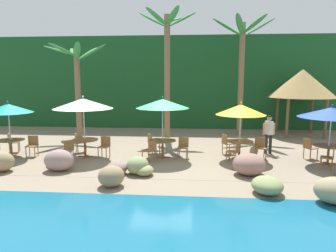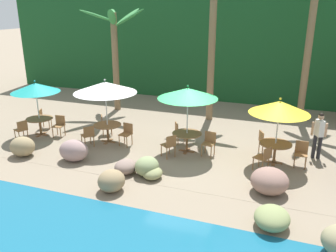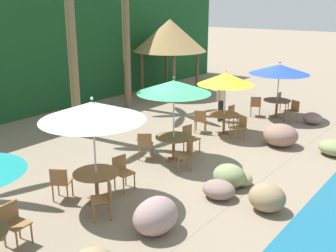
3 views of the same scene
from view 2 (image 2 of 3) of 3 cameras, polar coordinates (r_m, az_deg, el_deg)
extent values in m
plane|color=gray|center=(13.07, 2.82, -4.51)|extent=(120.00, 120.00, 0.00)
cube|color=gray|center=(13.07, 2.82, -4.49)|extent=(18.00, 5.20, 0.01)
cube|color=#194C23|center=(20.88, 10.52, 12.63)|extent=(28.00, 2.40, 6.00)
ellipsoid|color=#818D58|center=(9.32, 16.57, -14.12)|extent=(0.88, 1.05, 0.49)
ellipsoid|color=#917A56|center=(10.58, -9.19, -8.80)|extent=(0.80, 0.86, 0.64)
ellipsoid|color=#888B5A|center=(11.23, -2.53, -7.67)|extent=(0.63, 0.71, 0.35)
ellipsoid|color=#8F6B5F|center=(10.76, 16.20, -8.56)|extent=(1.10, 1.14, 0.74)
ellipsoid|color=gray|center=(11.62, -6.89, -6.58)|extent=(0.73, 0.82, 0.45)
ellipsoid|color=#95805B|center=(13.81, -22.61, -3.10)|extent=(0.91, 0.80, 0.72)
ellipsoid|color=gray|center=(11.39, -3.46, -6.55)|extent=(0.77, 0.86, 0.61)
ellipsoid|color=gray|center=(12.78, -15.07, -3.88)|extent=(1.06, 0.85, 0.77)
cylinder|color=silver|center=(15.54, -20.37, 2.37)|extent=(0.04, 0.04, 2.15)
cone|color=teal|center=(15.31, -20.79, 5.87)|extent=(1.96, 1.96, 0.37)
sphere|color=teal|center=(15.25, -20.90, 6.85)|extent=(0.07, 0.07, 0.07)
cube|color=brown|center=(15.85, -19.93, -1.31)|extent=(0.60, 0.12, 0.03)
cube|color=brown|center=(15.85, -19.93, -1.31)|extent=(0.12, 0.60, 0.03)
cylinder|color=brown|center=(15.74, -20.08, -0.10)|extent=(0.09, 0.09, 0.71)
cylinder|color=brown|center=(15.63, -20.22, 1.13)|extent=(1.10, 1.10, 0.03)
cylinder|color=olive|center=(15.12, -17.09, -1.13)|extent=(0.04, 0.04, 0.45)
cylinder|color=olive|center=(15.29, -18.25, -1.01)|extent=(0.04, 0.04, 0.45)
cylinder|color=olive|center=(15.41, -16.44, -0.68)|extent=(0.04, 0.04, 0.45)
cylinder|color=olive|center=(15.58, -17.59, -0.58)|extent=(0.04, 0.04, 0.45)
cube|color=olive|center=(15.27, -17.43, 0.00)|extent=(0.47, 0.47, 0.03)
cube|color=olive|center=(15.38, -17.14, 0.92)|extent=(0.42, 0.09, 0.42)
cylinder|color=olive|center=(16.67, -18.46, 0.60)|extent=(0.04, 0.04, 0.45)
cylinder|color=olive|center=(16.34, -18.77, 0.20)|extent=(0.04, 0.04, 0.45)
cylinder|color=olive|center=(16.77, -19.63, 0.57)|extent=(0.04, 0.04, 0.45)
cylinder|color=olive|center=(16.45, -19.97, 0.18)|extent=(0.04, 0.04, 0.45)
cube|color=olive|center=(16.48, -19.30, 1.18)|extent=(0.55, 0.55, 0.03)
cube|color=olive|center=(16.49, -20.04, 1.81)|extent=(0.20, 0.40, 0.42)
cylinder|color=olive|center=(15.52, -23.63, -1.39)|extent=(0.04, 0.04, 0.45)
cylinder|color=olive|center=(15.66, -22.46, -1.06)|extent=(0.04, 0.04, 0.45)
cylinder|color=olive|center=(15.21, -23.04, -1.71)|extent=(0.04, 0.04, 0.45)
cylinder|color=olive|center=(15.35, -21.86, -1.37)|extent=(0.04, 0.04, 0.45)
cube|color=olive|center=(15.36, -22.86, -0.54)|extent=(0.54, 0.54, 0.03)
cube|color=olive|center=(15.13, -22.62, -0.02)|extent=(0.19, 0.40, 0.42)
cylinder|color=silver|center=(13.98, -9.95, 1.93)|extent=(0.04, 0.04, 2.35)
cone|color=white|center=(13.70, -10.20, 6.22)|extent=(2.44, 2.44, 0.42)
sphere|color=white|center=(13.64, -10.27, 7.41)|extent=(0.07, 0.07, 0.07)
cube|color=brown|center=(14.36, -9.69, -2.50)|extent=(0.60, 0.12, 0.03)
cube|color=brown|center=(14.36, -9.69, -2.50)|extent=(0.12, 0.60, 0.03)
cylinder|color=brown|center=(14.23, -9.77, -1.17)|extent=(0.09, 0.09, 0.71)
cylinder|color=brown|center=(14.11, -9.85, 0.18)|extent=(1.10, 1.10, 0.03)
cylinder|color=olive|center=(13.58, -6.71, -2.68)|extent=(0.04, 0.04, 0.45)
cylinder|color=olive|center=(13.77, -7.94, -2.42)|extent=(0.04, 0.04, 0.45)
cylinder|color=olive|center=(13.85, -5.89, -2.20)|extent=(0.04, 0.04, 0.45)
cylinder|color=olive|center=(14.04, -7.11, -1.95)|extent=(0.04, 0.04, 0.45)
cube|color=olive|center=(13.72, -6.95, -1.38)|extent=(0.47, 0.47, 0.03)
cube|color=olive|center=(13.81, -6.52, -0.36)|extent=(0.42, 0.09, 0.42)
cylinder|color=olive|center=(15.25, -9.22, -0.33)|extent=(0.04, 0.04, 0.45)
cylinder|color=olive|center=(14.92, -9.15, -0.77)|extent=(0.04, 0.04, 0.45)
cylinder|color=olive|center=(15.25, -10.56, -0.41)|extent=(0.04, 0.04, 0.45)
cylinder|color=olive|center=(14.91, -10.52, -0.86)|extent=(0.04, 0.04, 0.45)
cube|color=olive|center=(15.00, -9.91, 0.27)|extent=(0.58, 0.58, 0.03)
cube|color=olive|center=(14.94, -10.72, 0.93)|extent=(0.25, 0.38, 0.42)
cylinder|color=olive|center=(14.10, -13.85, -2.29)|extent=(0.04, 0.04, 0.45)
cylinder|color=olive|center=(14.21, -12.50, -2.01)|extent=(0.04, 0.04, 0.45)
cylinder|color=olive|center=(13.78, -13.34, -2.74)|extent=(0.04, 0.04, 0.45)
cylinder|color=olive|center=(13.89, -11.97, -2.46)|extent=(0.04, 0.04, 0.45)
cube|color=olive|center=(13.91, -12.99, -1.45)|extent=(0.59, 0.59, 0.03)
cube|color=olive|center=(13.67, -12.75, -0.93)|extent=(0.28, 0.36, 0.42)
cylinder|color=silver|center=(12.84, 3.14, 0.68)|extent=(0.04, 0.04, 2.36)
cone|color=#238E47|center=(12.55, 3.23, 5.35)|extent=(2.18, 2.18, 0.37)
sphere|color=#238E47|center=(12.49, 3.25, 6.54)|extent=(0.07, 0.07, 0.07)
cube|color=brown|center=(13.26, 3.05, -4.10)|extent=(0.60, 0.12, 0.03)
cube|color=brown|center=(13.26, 3.05, -4.10)|extent=(0.12, 0.60, 0.03)
cylinder|color=brown|center=(13.12, 3.08, -2.68)|extent=(0.09, 0.09, 0.71)
cylinder|color=brown|center=(12.99, 3.11, -1.22)|extent=(1.10, 1.10, 0.03)
cylinder|color=olive|center=(12.68, 7.02, -4.30)|extent=(0.04, 0.04, 0.45)
cylinder|color=olive|center=(12.79, 5.51, -4.03)|extent=(0.04, 0.04, 0.45)
cylinder|color=olive|center=(12.99, 7.55, -3.74)|extent=(0.04, 0.04, 0.45)
cylinder|color=olive|center=(13.10, 6.08, -3.48)|extent=(0.04, 0.04, 0.45)
cube|color=olive|center=(12.80, 6.58, -2.89)|extent=(0.46, 0.46, 0.03)
cube|color=olive|center=(12.91, 6.92, -1.79)|extent=(0.42, 0.08, 0.42)
cylinder|color=olive|center=(14.14, 2.71, -1.66)|extent=(0.04, 0.04, 0.45)
cylinder|color=olive|center=(13.82, 3.08, -2.17)|extent=(0.04, 0.04, 0.45)
cylinder|color=olive|center=(14.06, 1.30, -1.77)|extent=(0.04, 0.04, 0.45)
cylinder|color=olive|center=(13.74, 1.64, -2.28)|extent=(0.04, 0.04, 0.45)
cube|color=olive|center=(13.86, 2.19, -1.04)|extent=(0.58, 0.58, 0.03)
cube|color=olive|center=(13.75, 1.40, -0.34)|extent=(0.25, 0.38, 0.42)
cylinder|color=olive|center=(12.75, -1.10, -4.01)|extent=(0.04, 0.04, 0.45)
cylinder|color=olive|center=(12.94, 0.22, -3.66)|extent=(0.04, 0.04, 0.45)
cylinder|color=olive|center=(12.48, -0.19, -4.54)|extent=(0.04, 0.04, 0.45)
cylinder|color=olive|center=(12.67, 1.15, -4.17)|extent=(0.04, 0.04, 0.45)
cube|color=olive|center=(12.62, 0.02, -3.09)|extent=(0.59, 0.59, 0.03)
cube|color=olive|center=(12.39, 0.55, -2.54)|extent=(0.27, 0.36, 0.42)
cylinder|color=silver|center=(12.47, 17.26, -1.32)|extent=(0.04, 0.04, 2.13)
cone|color=yellow|center=(12.18, 17.70, 2.94)|extent=(2.01, 2.01, 0.42)
sphere|color=yellow|center=(12.11, 17.84, 4.24)|extent=(0.07, 0.07, 0.07)
cube|color=brown|center=(12.86, 16.81, -5.70)|extent=(0.60, 0.12, 0.03)
cube|color=brown|center=(12.86, 16.81, -5.70)|extent=(0.12, 0.60, 0.03)
cylinder|color=brown|center=(12.72, 16.96, -4.25)|extent=(0.09, 0.09, 0.71)
cylinder|color=brown|center=(12.59, 17.11, -2.76)|extent=(1.10, 1.10, 0.03)
cylinder|color=olive|center=(12.60, 21.48, -5.72)|extent=(0.04, 0.04, 0.45)
cylinder|color=olive|center=(12.60, 19.86, -5.53)|extent=(0.04, 0.04, 0.45)
cylinder|color=olive|center=(12.93, 21.51, -5.09)|extent=(0.04, 0.04, 0.45)
cylinder|color=olive|center=(12.92, 19.93, -4.91)|extent=(0.04, 0.04, 0.45)
cube|color=olive|center=(12.67, 20.82, -4.32)|extent=(0.43, 0.43, 0.03)
cube|color=olive|center=(12.78, 20.95, -3.18)|extent=(0.42, 0.05, 0.42)
cylinder|color=olive|center=(13.72, 16.02, -3.09)|extent=(0.04, 0.04, 0.45)
cylinder|color=olive|center=(13.41, 16.56, -3.66)|extent=(0.04, 0.04, 0.45)
cylinder|color=olive|center=(13.59, 14.62, -3.17)|extent=(0.04, 0.04, 0.45)
cylinder|color=olive|center=(13.28, 15.12, -3.74)|extent=(0.04, 0.04, 0.45)
cube|color=olive|center=(13.41, 15.67, -2.46)|extent=(0.56, 0.56, 0.03)
cube|color=olive|center=(13.28, 14.94, -1.72)|extent=(0.21, 0.39, 0.42)
cylinder|color=olive|center=(12.04, 13.67, -6.04)|extent=(0.04, 0.04, 0.45)
cylinder|color=olive|center=(12.32, 14.59, -5.53)|extent=(0.04, 0.04, 0.45)
cylinder|color=olive|center=(11.88, 15.11, -6.54)|extent=(0.04, 0.04, 0.45)
cylinder|color=olive|center=(12.16, 16.01, -6.01)|extent=(0.04, 0.04, 0.45)
cube|color=olive|center=(12.00, 14.94, -4.99)|extent=(0.56, 0.56, 0.03)
cube|color=olive|center=(11.83, 15.84, -4.39)|extent=(0.22, 0.39, 0.42)
cylinder|color=brown|center=(18.26, -8.54, 10.12)|extent=(0.32, 0.32, 4.90)
ellipsoid|color=#388942|center=(17.60, -6.33, 17.14)|extent=(1.67, 0.47, 0.91)
ellipsoid|color=#388942|center=(18.62, -6.64, 17.22)|extent=(0.98, 1.65, 0.92)
ellipsoid|color=#388942|center=(18.95, -8.97, 17.34)|extent=(1.16, 1.67, 0.72)
ellipsoid|color=#388942|center=(18.38, -11.65, 17.23)|extent=(1.78, 0.62, 0.62)
ellipsoid|color=#388942|center=(17.59, -11.46, 17.17)|extent=(1.15, 1.70, 0.63)
ellipsoid|color=#388942|center=(17.17, -9.14, 17.06)|extent=(1.01, 1.68, 0.83)
cylinder|color=brown|center=(16.40, 7.13, 12.14)|extent=(0.32, 0.32, 6.58)
cylinder|color=brown|center=(17.34, 21.79, 10.95)|extent=(0.32, 0.32, 6.35)
cylinder|color=#232328|center=(13.60, 22.67, -3.12)|extent=(0.13, 0.13, 0.86)
cylinder|color=#232328|center=(13.62, 23.42, -3.20)|extent=(0.13, 0.13, 0.86)
cube|color=silver|center=(13.37, 23.44, -0.30)|extent=(0.33, 0.39, 0.58)
cylinder|color=tan|center=(13.37, 22.48, -0.40)|extent=(0.08, 0.08, 0.50)
cylinder|color=tan|center=(13.41, 24.34, -0.60)|extent=(0.08, 0.08, 0.50)
sphere|color=tan|center=(13.26, 23.67, 1.37)|extent=(0.21, 0.21, 0.21)
sphere|color=black|center=(13.24, 23.70, 1.58)|extent=(0.18, 0.18, 0.18)
camera|label=1|loc=(3.10, -72.27, -35.94)|focal=32.71mm
camera|label=3|loc=(13.66, -50.31, 9.73)|focal=43.45mm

